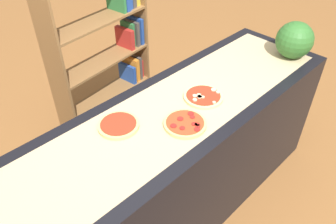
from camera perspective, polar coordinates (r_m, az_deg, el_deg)
ground_plane at (r=2.58m, az=0.00°, el=-16.57°), size 12.00×12.00×0.00m
counter at (r=2.21m, az=0.00°, el=-9.77°), size 2.54×0.71×0.93m
parchment_paper at (r=1.89m, az=0.00°, el=-0.45°), size 2.39×0.56×0.00m
pizza_plain_0 at (r=1.82m, az=-8.50°, el=-2.21°), size 0.23×0.23×0.02m
pizza_pepperoni_1 at (r=1.81m, az=2.94°, el=-2.00°), size 0.24×0.24×0.03m
pizza_mushroom_2 at (r=2.02m, az=6.08°, el=2.67°), size 0.24×0.24×0.03m
watermelon at (r=2.54m, az=20.90°, el=11.45°), size 0.26×0.26×0.26m
bookshelf at (r=2.95m, az=-9.22°, el=9.58°), size 0.94×0.35×1.43m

